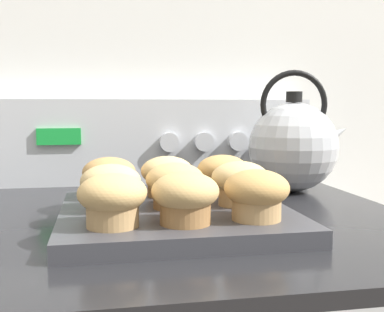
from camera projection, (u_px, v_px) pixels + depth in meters
name	position (u px, v px, depth m)	size (l,w,h in m)	color
wall_back	(138.00, 57.00, 1.04)	(8.00, 0.05, 2.40)	silver
control_panel	(142.00, 141.00, 1.01)	(0.73, 0.07, 0.17)	#B7BABF
muffin_pan	(176.00, 216.00, 0.66)	(0.31, 0.31, 0.02)	#38383D
muffin_r0_c0	(112.00, 199.00, 0.55)	(0.08, 0.08, 0.06)	tan
muffin_r0_c1	(185.00, 197.00, 0.57)	(0.08, 0.08, 0.06)	olive
muffin_r0_c2	(257.00, 193.00, 0.59)	(0.08, 0.08, 0.06)	tan
muffin_r1_c0	(111.00, 186.00, 0.64)	(0.08, 0.08, 0.06)	olive
muffin_r1_c1	(175.00, 184.00, 0.66)	(0.08, 0.08, 0.06)	olive
muffin_r1_c2	(240.00, 182.00, 0.67)	(0.08, 0.08, 0.06)	tan
muffin_r2_c0	(109.00, 176.00, 0.73)	(0.08, 0.08, 0.06)	#A37A4C
muffin_r2_c1	(167.00, 175.00, 0.74)	(0.08, 0.08, 0.06)	olive
muffin_r2_c2	(223.00, 173.00, 0.76)	(0.08, 0.08, 0.06)	olive
tea_kettle	(294.00, 145.00, 0.91)	(0.20, 0.17, 0.23)	#ADAFB5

